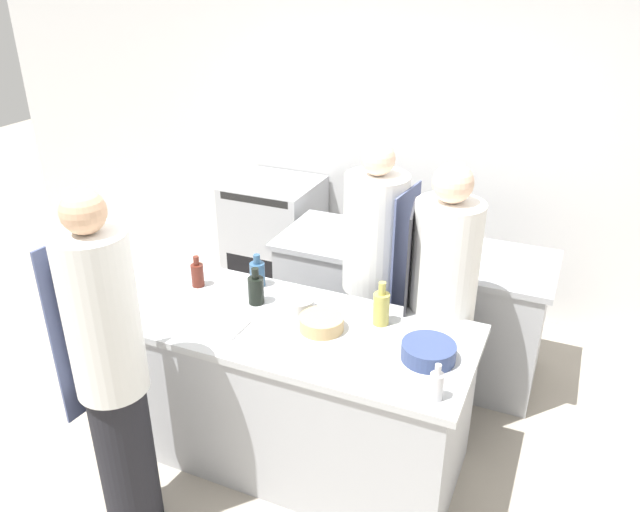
# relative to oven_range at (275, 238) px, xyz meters

# --- Properties ---
(ground_plane) EXTENTS (16.00, 16.00, 0.00)m
(ground_plane) POSITION_rel_oven_range_xyz_m (1.03, -1.74, -0.49)
(ground_plane) COLOR #A89E8E
(wall_back) EXTENTS (8.00, 0.06, 2.80)m
(wall_back) POSITION_rel_oven_range_xyz_m (1.03, 0.39, 0.91)
(wall_back) COLOR silver
(wall_back) RESTS_ON ground_plane
(prep_counter) EXTENTS (1.92, 0.84, 0.88)m
(prep_counter) POSITION_rel_oven_range_xyz_m (1.03, -1.74, -0.05)
(prep_counter) COLOR #A8AAAF
(prep_counter) RESTS_ON ground_plane
(pass_counter) EXTENTS (1.86, 0.72, 0.88)m
(pass_counter) POSITION_rel_oven_range_xyz_m (1.34, -0.55, -0.05)
(pass_counter) COLOR #A8AAAF
(pass_counter) RESTS_ON ground_plane
(oven_range) EXTENTS (0.70, 0.67, 0.99)m
(oven_range) POSITION_rel_oven_range_xyz_m (0.00, 0.00, 0.00)
(oven_range) COLOR #A8AAAF
(oven_range) RESTS_ON ground_plane
(chef_at_prep_near) EXTENTS (0.35, 0.34, 1.81)m
(chef_at_prep_near) POSITION_rel_oven_range_xyz_m (0.46, -2.50, 0.42)
(chef_at_prep_near) COLOR black
(chef_at_prep_near) RESTS_ON ground_plane
(chef_at_stove) EXTENTS (0.41, 0.39, 1.71)m
(chef_at_stove) POSITION_rel_oven_range_xyz_m (1.22, -0.99, 0.36)
(chef_at_stove) COLOR black
(chef_at_stove) RESTS_ON ground_plane
(chef_at_pass_far) EXTENTS (0.41, 0.39, 1.71)m
(chef_at_pass_far) POSITION_rel_oven_range_xyz_m (1.69, -1.23, 0.36)
(chef_at_pass_far) COLOR black
(chef_at_pass_far) RESTS_ON ground_plane
(bottle_olive_oil) EXTENTS (0.06, 0.06, 0.18)m
(bottle_olive_oil) POSITION_rel_oven_range_xyz_m (1.87, -2.04, 0.46)
(bottle_olive_oil) COLOR silver
(bottle_olive_oil) RESTS_ON prep_counter
(bottle_vinegar) EXTENTS (0.07, 0.07, 0.19)m
(bottle_vinegar) POSITION_rel_oven_range_xyz_m (0.32, -1.58, 0.47)
(bottle_vinegar) COLOR #5B2319
(bottle_vinegar) RESTS_ON prep_counter
(bottle_wine) EXTENTS (0.09, 0.09, 0.25)m
(bottle_wine) POSITION_rel_oven_range_xyz_m (1.45, -1.54, 0.49)
(bottle_wine) COLOR #B2A84C
(bottle_wine) RESTS_ON prep_counter
(bottle_cooking_oil) EXTENTS (0.09, 0.09, 0.22)m
(bottle_cooking_oil) POSITION_rel_oven_range_xyz_m (0.73, -1.62, 0.48)
(bottle_cooking_oil) COLOR black
(bottle_cooking_oil) RESTS_ON prep_counter
(bottle_sauce) EXTENTS (0.09, 0.09, 0.20)m
(bottle_sauce) POSITION_rel_oven_range_xyz_m (0.64, -1.43, 0.47)
(bottle_sauce) COLOR #2D5175
(bottle_sauce) RESTS_ON prep_counter
(bowl_mixing_large) EXTENTS (0.17, 0.17, 0.07)m
(bowl_mixing_large) POSITION_rel_oven_range_xyz_m (0.99, -1.59, 0.43)
(bowl_mixing_large) COLOR #B7BABC
(bowl_mixing_large) RESTS_ON prep_counter
(bowl_prep_small) EXTENTS (0.26, 0.26, 0.08)m
(bowl_prep_small) POSITION_rel_oven_range_xyz_m (1.76, -1.76, 0.43)
(bowl_prep_small) COLOR navy
(bowl_prep_small) RESTS_ON prep_counter
(bowl_ceramic_blue) EXTENTS (0.23, 0.23, 0.07)m
(bowl_ceramic_blue) POSITION_rel_oven_range_xyz_m (1.18, -1.72, 0.43)
(bowl_ceramic_blue) COLOR tan
(bowl_ceramic_blue) RESTS_ON prep_counter
(cutting_board) EXTENTS (0.37, 0.21, 0.01)m
(cutting_board) POSITION_rel_oven_range_xyz_m (0.63, -1.91, 0.40)
(cutting_board) COLOR white
(cutting_board) RESTS_ON prep_counter
(stockpot) EXTENTS (0.31, 0.31, 0.21)m
(stockpot) POSITION_rel_oven_range_xyz_m (1.35, -0.59, 0.50)
(stockpot) COLOR #A8AAAF
(stockpot) RESTS_ON pass_counter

